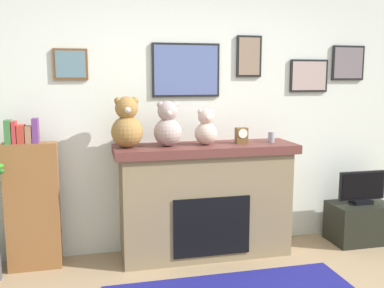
% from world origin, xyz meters
% --- Properties ---
extents(back_wall, '(5.20, 0.15, 2.60)m').
position_xyz_m(back_wall, '(0.01, 2.00, 1.31)').
color(back_wall, silver).
rests_on(back_wall, ground_plane).
extents(fireplace, '(1.69, 0.54, 1.06)m').
position_xyz_m(fireplace, '(0.17, 1.70, 0.54)').
color(fireplace, '#7F6C4D').
rests_on(fireplace, ground_plane).
extents(bookshelf, '(0.45, 0.16, 1.33)m').
position_xyz_m(bookshelf, '(-1.38, 1.74, 0.61)').
color(bookshelf, brown).
rests_on(bookshelf, ground_plane).
extents(tv_stand, '(0.61, 0.40, 0.40)m').
position_xyz_m(tv_stand, '(1.80, 1.64, 0.20)').
color(tv_stand, black).
rests_on(tv_stand, ground_plane).
extents(television, '(0.50, 0.14, 0.34)m').
position_xyz_m(television, '(1.80, 1.64, 0.56)').
color(television, black).
rests_on(television, tv_stand).
extents(candle_jar, '(0.06, 0.06, 0.10)m').
position_xyz_m(candle_jar, '(0.81, 1.68, 1.11)').
color(candle_jar, gray).
rests_on(candle_jar, fireplace).
extents(mantel_clock, '(0.11, 0.08, 0.15)m').
position_xyz_m(mantel_clock, '(0.51, 1.68, 1.14)').
color(mantel_clock, brown).
rests_on(mantel_clock, fireplace).
extents(teddy_bear_cream, '(0.28, 0.28, 0.45)m').
position_xyz_m(teddy_bear_cream, '(-0.55, 1.68, 1.26)').
color(teddy_bear_cream, olive).
rests_on(teddy_bear_cream, fireplace).
extents(teddy_bear_brown, '(0.25, 0.25, 0.41)m').
position_xyz_m(teddy_bear_brown, '(-0.19, 1.68, 1.24)').
color(teddy_bear_brown, '#A78F89').
rests_on(teddy_bear_brown, fireplace).
extents(teddy_bear_tan, '(0.21, 0.21, 0.33)m').
position_xyz_m(teddy_bear_tan, '(0.17, 1.68, 1.21)').
color(teddy_bear_tan, '#C8A998').
rests_on(teddy_bear_tan, fireplace).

